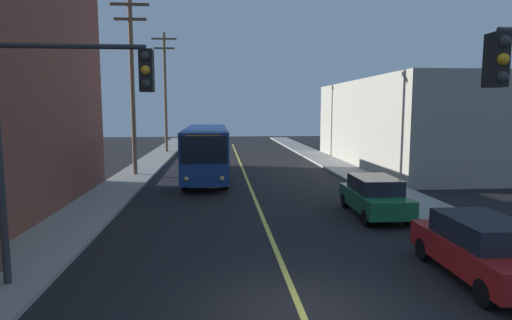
# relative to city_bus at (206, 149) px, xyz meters

# --- Properties ---
(ground_plane) EXTENTS (120.00, 120.00, 0.00)m
(ground_plane) POSITION_rel_city_bus_xyz_m (2.54, -18.77, -1.82)
(ground_plane) COLOR black
(sidewalk_left) EXTENTS (2.50, 90.00, 0.15)m
(sidewalk_left) POSITION_rel_city_bus_xyz_m (-4.71, -8.77, -1.74)
(sidewalk_left) COLOR gray
(sidewalk_left) RESTS_ON ground
(sidewalk_right) EXTENTS (2.50, 90.00, 0.15)m
(sidewalk_right) POSITION_rel_city_bus_xyz_m (9.79, -8.77, -1.74)
(sidewalk_right) COLOR gray
(sidewalk_right) RESTS_ON ground
(lane_stripe_center) EXTENTS (0.16, 60.00, 0.01)m
(lane_stripe_center) POSITION_rel_city_bus_xyz_m (2.54, -3.77, -1.81)
(lane_stripe_center) COLOR #D8CC4C
(lane_stripe_center) RESTS_ON ground
(building_right_warehouse) EXTENTS (12.00, 20.24, 6.55)m
(building_right_warehouse) POSITION_rel_city_bus_xyz_m (17.03, 4.76, 1.46)
(building_right_warehouse) COLOR gray
(building_right_warehouse) RESTS_ON ground
(city_bus) EXTENTS (2.64, 12.17, 3.20)m
(city_bus) POSITION_rel_city_bus_xyz_m (0.00, 0.00, 0.00)
(city_bus) COLOR navy
(city_bus) RESTS_ON ground
(parked_car_red) EXTENTS (1.89, 4.44, 1.62)m
(parked_car_red) POSITION_rel_city_bus_xyz_m (7.49, -17.33, -0.98)
(parked_car_red) COLOR maroon
(parked_car_red) RESTS_ON ground
(parked_car_green) EXTENTS (1.92, 4.45, 1.62)m
(parked_car_green) POSITION_rel_city_bus_xyz_m (7.16, -10.62, -0.98)
(parked_car_green) COLOR #196038
(parked_car_green) RESTS_ON ground
(utility_pole_mid) EXTENTS (2.40, 0.28, 11.36)m
(utility_pole_mid) POSITION_rel_city_bus_xyz_m (-4.68, 0.90, 4.54)
(utility_pole_mid) COLOR brown
(utility_pole_mid) RESTS_ON sidewalk_left
(utility_pole_far) EXTENTS (2.40, 0.28, 11.62)m
(utility_pole_far) POSITION_rel_city_bus_xyz_m (-4.39, 15.81, 4.67)
(utility_pole_far) COLOR brown
(utility_pole_far) RESTS_ON sidewalk_left
(traffic_signal_left_corner) EXTENTS (3.75, 0.48, 6.00)m
(traffic_signal_left_corner) POSITION_rel_city_bus_xyz_m (-2.88, -16.88, 2.49)
(traffic_signal_left_corner) COLOR #2D2D33
(traffic_signal_left_corner) RESTS_ON sidewalk_left
(fire_hydrant) EXTENTS (0.44, 0.26, 0.84)m
(fire_hydrant) POSITION_rel_city_bus_xyz_m (9.39, -14.42, -1.23)
(fire_hydrant) COLOR red
(fire_hydrant) RESTS_ON sidewalk_right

